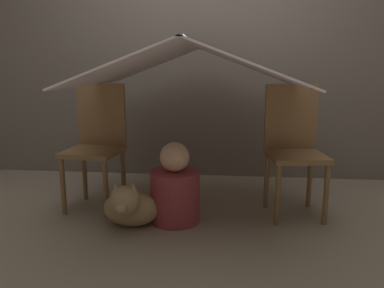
% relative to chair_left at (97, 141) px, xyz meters
% --- Properties ---
extents(ground_plane, '(8.80, 8.80, 0.00)m').
position_rel_chair_left_xyz_m(ground_plane, '(0.73, -0.28, -0.51)').
color(ground_plane, gray).
extents(wall_back, '(7.00, 0.05, 2.50)m').
position_rel_chair_left_xyz_m(wall_back, '(0.73, 0.91, 0.74)').
color(wall_back, '#6B6056').
rests_on(wall_back, ground_plane).
extents(chair_left, '(0.42, 0.42, 0.94)m').
position_rel_chair_left_xyz_m(chair_left, '(0.00, 0.00, 0.00)').
color(chair_left, brown).
rests_on(chair_left, ground_plane).
extents(chair_right, '(0.43, 0.43, 0.94)m').
position_rel_chair_left_xyz_m(chair_right, '(1.46, -0.00, 0.00)').
color(chair_right, brown).
rests_on(chair_right, ground_plane).
extents(sheet_canopy, '(1.48, 1.37, 0.29)m').
position_rel_chair_left_xyz_m(sheet_canopy, '(0.73, -0.07, 0.57)').
color(sheet_canopy, silver).
extents(person_front, '(0.34, 0.34, 0.56)m').
position_rel_chair_left_xyz_m(person_front, '(0.63, -0.26, -0.29)').
color(person_front, maroon).
rests_on(person_front, ground_plane).
extents(dog, '(0.38, 0.39, 0.35)m').
position_rel_chair_left_xyz_m(dog, '(0.35, -0.41, -0.36)').
color(dog, '#9E7F56').
rests_on(dog, ground_plane).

